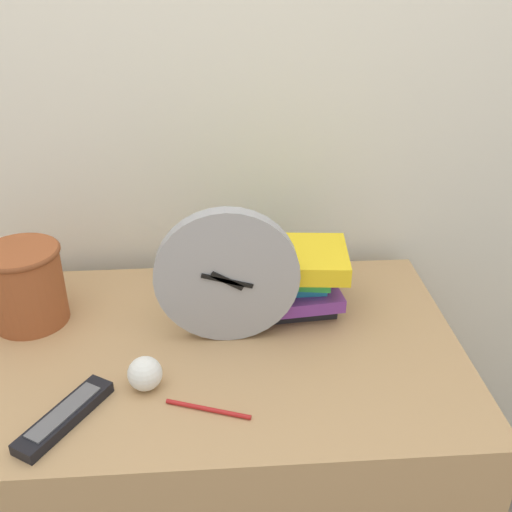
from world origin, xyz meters
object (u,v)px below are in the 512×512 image
crumpled_paper_ball (145,374)px  tv_remote (65,416)px  basket (25,283)px  book_stack (283,277)px  desk_clock (227,277)px  pen (208,409)px

crumpled_paper_ball → tv_remote: bearing=-149.3°
basket → crumpled_paper_ball: bearing=-41.8°
crumpled_paper_ball → basket: bearing=138.2°
tv_remote → book_stack: bearing=38.6°
desk_clock → book_stack: desk_clock is taller
desk_clock → pen: desk_clock is taller
desk_clock → tv_remote: 0.37m
book_stack → pen: 0.36m
desk_clock → basket: (-0.41, 0.09, -0.05)m
basket → tv_remote: bearing=-66.9°
tv_remote → crumpled_paper_ball: crumpled_paper_ball is taller
desk_clock → book_stack: size_ratio=1.03×
crumpled_paper_ball → book_stack: bearing=41.8°
book_stack → pen: (-0.16, -0.31, -0.07)m
basket → desk_clock: bearing=-12.1°
basket → tv_remote: basket is taller
desk_clock → crumpled_paper_ball: size_ratio=4.50×
desk_clock → book_stack: bearing=40.1°
desk_clock → pen: size_ratio=1.91×
book_stack → pen: book_stack is taller
tv_remote → crumpled_paper_ball: (0.13, 0.08, 0.02)m
pen → crumpled_paper_ball: bearing=148.2°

